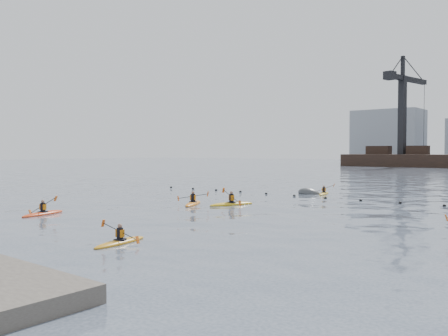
{
  "coord_description": "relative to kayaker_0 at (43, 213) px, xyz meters",
  "views": [
    {
      "loc": [
        18.72,
        -12.82,
        3.83
      ],
      "look_at": [
        0.18,
        10.13,
        2.8
      ],
      "focal_mm": 38.0,
      "sensor_mm": 36.0,
      "label": 1
    }
  ],
  "objects": [
    {
      "name": "ground",
      "position": [
        7.79,
        -2.51,
        -0.1
      ],
      "size": [
        400.0,
        400.0,
        0.0
      ],
      "primitive_type": "plane",
      "color": "#374250",
      "rests_on": "ground"
    },
    {
      "name": "float_line",
      "position": [
        7.29,
        20.02,
        -0.07
      ],
      "size": [
        33.24,
        0.73,
        0.24
      ],
      "color": "black",
      "rests_on": "ground"
    },
    {
      "name": "kayaker_0",
      "position": [
        0.0,
        0.0,
        0.0
      ],
      "size": [
        2.22,
        3.28,
        1.31
      ],
      "rotation": [
        0.0,
        0.0,
        0.26
      ],
      "color": "red",
      "rests_on": "ground"
    },
    {
      "name": "kayaker_1",
      "position": [
        10.84,
        -2.83,
        -0.01
      ],
      "size": [
        2.01,
        3.01,
        1.05
      ],
      "rotation": [
        0.0,
        0.0,
        0.16
      ],
      "color": "#C68517",
      "rests_on": "ground"
    },
    {
      "name": "kayaker_2",
      "position": [
        3.3,
        9.82,
        0.01
      ],
      "size": [
        2.25,
        3.37,
        1.11
      ],
      "rotation": [
        0.0,
        0.0,
        0.5
      ],
      "color": "orange",
      "rests_on": "ground"
    },
    {
      "name": "kayaker_3",
      "position": [
        5.73,
        11.24,
        0.01
      ],
      "size": [
        2.34,
        3.58,
        1.3
      ],
      "rotation": [
        0.0,
        0.0,
        -0.37
      ],
      "color": "gold",
      "rests_on": "ground"
    },
    {
      "name": "kayaker_5",
      "position": [
        6.86,
        23.27,
        -0.01
      ],
      "size": [
        1.92,
        2.87,
        1.08
      ],
      "rotation": [
        0.0,
        0.0,
        0.25
      ],
      "color": "gold",
      "rests_on": "ground"
    },
    {
      "name": "mooring_buoy",
      "position": [
        5.71,
        22.69,
        -0.1
      ],
      "size": [
        2.53,
        2.16,
        1.43
      ],
      "primitive_type": "ellipsoid",
      "rotation": [
        0.0,
        0.21,
        0.53
      ],
      "color": "#393B3E",
      "rests_on": "ground"
    }
  ]
}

